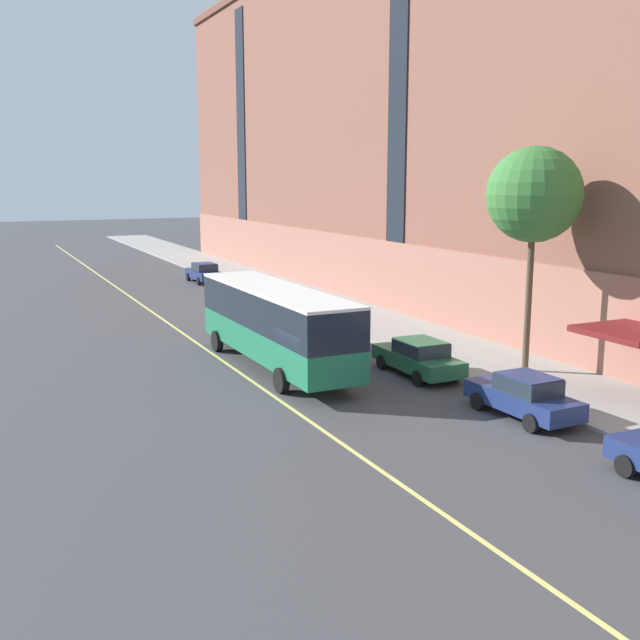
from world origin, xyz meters
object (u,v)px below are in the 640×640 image
Objects in this scene: parked_car_navy_0 at (204,273)px; street_tree_mid_block at (534,195)px; parked_car_navy_1 at (524,396)px; fire_hydrant at (295,301)px; city_bus at (275,322)px; parked_car_champagne_2 at (280,302)px; parked_car_green_4 at (418,357)px.

parked_car_navy_0 is 0.50× the size of street_tree_mid_block.
fire_hydrant is (1.63, 23.64, -0.29)m from parked_car_navy_1.
city_bus is at bearing -116.82° from fire_hydrant.
street_tree_mid_block reaches higher than parked_car_navy_1.
parked_car_champagne_2 is 19.22m from street_tree_mid_block.
parked_car_navy_0 is 34.37m from street_tree_mid_block.
parked_car_navy_1 is 0.48× the size of street_tree_mid_block.
parked_car_navy_1 is (0.01, -38.10, -0.00)m from parked_car_navy_0.
parked_car_navy_0 is at bearing 90.04° from parked_car_champagne_2.
street_tree_mid_block is at bearing -30.81° from city_bus.
parked_car_navy_1 and parked_car_champagne_2 have the same top height.
parked_car_navy_0 is 1.04× the size of parked_car_navy_1.
parked_car_green_4 is at bearing -36.86° from city_bus.
parked_car_navy_0 and parked_car_champagne_2 have the same top height.
city_bus is 11.47m from parked_car_navy_1.
parked_car_green_4 is (4.99, -3.74, -1.29)m from city_bus.
parked_car_champagne_2 reaches higher than fire_hydrant.
parked_car_green_4 is at bearing 157.42° from street_tree_mid_block.
parked_car_champagne_2 is (5.19, 12.03, -1.30)m from city_bus.
parked_car_navy_0 reaches higher than fire_hydrant.
parked_car_navy_0 is at bearing 79.50° from city_bus.
city_bus is 17.09× the size of fire_hydrant.
parked_car_navy_1 is (5.20, -10.15, -1.30)m from city_bus.
parked_car_navy_1 is at bearing -62.89° from city_bus.
parked_car_green_4 is at bearing 91.80° from parked_car_navy_1.
parked_car_navy_1 is 0.93× the size of parked_car_green_4.
parked_car_navy_1 is 1.04× the size of parked_car_champagne_2.
fire_hydrant is at bearing 83.95° from parked_car_green_4.
city_bus is 12.05m from street_tree_mid_block.
parked_car_navy_0 and parked_car_green_4 have the same top height.
parked_car_champagne_2 is at bearing 102.98° from street_tree_mid_block.
fire_hydrant is (1.64, -14.46, -0.29)m from parked_car_navy_0.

